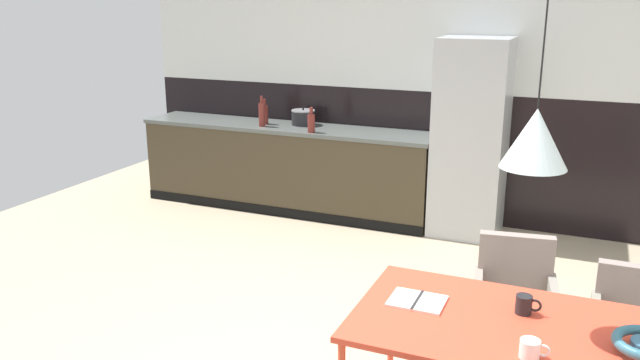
# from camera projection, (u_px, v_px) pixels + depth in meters

# --- Properties ---
(back_wall_splashback_dark) EXTENTS (6.90, 0.12, 1.32)m
(back_wall_splashback_dark) POSITION_uv_depth(u_px,v_px,m) (452.00, 157.00, 6.58)
(back_wall_splashback_dark) COLOR black
(back_wall_splashback_dark) RESTS_ON ground
(back_wall_panel_upper) EXTENTS (6.90, 0.12, 1.32)m
(back_wall_panel_upper) POSITION_uv_depth(u_px,v_px,m) (460.00, 24.00, 6.22)
(back_wall_panel_upper) COLOR silver
(back_wall_panel_upper) RESTS_ON back_wall_splashback_dark
(kitchen_counter) EXTENTS (3.22, 0.63, 0.92)m
(kitchen_counter) POSITION_uv_depth(u_px,v_px,m) (287.00, 167.00, 6.96)
(kitchen_counter) COLOR #3D3323
(kitchen_counter) RESTS_ON ground
(refrigerator_column) EXTENTS (0.65, 0.60, 1.88)m
(refrigerator_column) POSITION_uv_depth(u_px,v_px,m) (470.00, 139.00, 6.10)
(refrigerator_column) COLOR #ADAFB2
(refrigerator_column) RESTS_ON ground
(dining_table) EXTENTS (1.53, 0.88, 0.74)m
(dining_table) POSITION_uv_depth(u_px,v_px,m) (516.00, 334.00, 3.04)
(dining_table) COLOR #E2432C
(dining_table) RESTS_ON ground
(armchair_near_window) EXTENTS (0.55, 0.54, 0.80)m
(armchair_near_window) POSITION_uv_depth(u_px,v_px,m) (515.00, 287.00, 3.98)
(armchair_near_window) COLOR gray
(armchair_near_window) RESTS_ON ground
(armchair_facing_counter) EXTENTS (0.49, 0.47, 0.76)m
(armchair_facing_counter) POSITION_uv_depth(u_px,v_px,m) (637.00, 320.00, 3.61)
(armchair_facing_counter) COLOR gray
(armchair_facing_counter) RESTS_ON ground
(open_book) EXTENTS (0.27, 0.22, 0.02)m
(open_book) POSITION_uv_depth(u_px,v_px,m) (417.00, 301.00, 3.26)
(open_book) COLOR white
(open_book) RESTS_ON dining_table
(mug_white_ceramic) EXTENTS (0.12, 0.08, 0.09)m
(mug_white_ceramic) POSITION_uv_depth(u_px,v_px,m) (525.00, 305.00, 3.13)
(mug_white_ceramic) COLOR black
(mug_white_ceramic) RESTS_ON dining_table
(mug_wide_latte) EXTENTS (0.13, 0.09, 0.08)m
(mug_wide_latte) POSITION_uv_depth(u_px,v_px,m) (531.00, 349.00, 2.74)
(mug_wide_latte) COLOR white
(mug_wide_latte) RESTS_ON dining_table
(cooking_pot) EXTENTS (0.25, 0.25, 0.18)m
(cooking_pot) POSITION_uv_depth(u_px,v_px,m) (303.00, 117.00, 6.85)
(cooking_pot) COLOR black
(cooking_pot) RESTS_ON kitchen_counter
(bottle_wine_green) EXTENTS (0.07, 0.07, 0.25)m
(bottle_wine_green) POSITION_uv_depth(u_px,v_px,m) (311.00, 122.00, 6.46)
(bottle_wine_green) COLOR maroon
(bottle_wine_green) RESTS_ON kitchen_counter
(bottle_vinegar_dark) EXTENTS (0.07, 0.07, 0.27)m
(bottle_vinegar_dark) POSITION_uv_depth(u_px,v_px,m) (265.00, 114.00, 6.89)
(bottle_vinegar_dark) COLOR maroon
(bottle_vinegar_dark) RESTS_ON kitchen_counter
(bottle_spice_small) EXTENTS (0.07, 0.07, 0.32)m
(bottle_spice_small) POSITION_uv_depth(u_px,v_px,m) (262.00, 114.00, 6.76)
(bottle_spice_small) COLOR maroon
(bottle_spice_small) RESTS_ON kitchen_counter
(pendant_lamp_over_table_near) EXTENTS (0.29, 0.29, 1.09)m
(pendant_lamp_over_table_near) POSITION_uv_depth(u_px,v_px,m) (535.00, 138.00, 2.82)
(pendant_lamp_over_table_near) COLOR black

